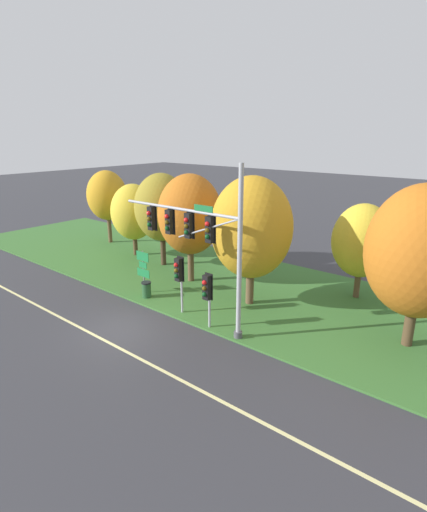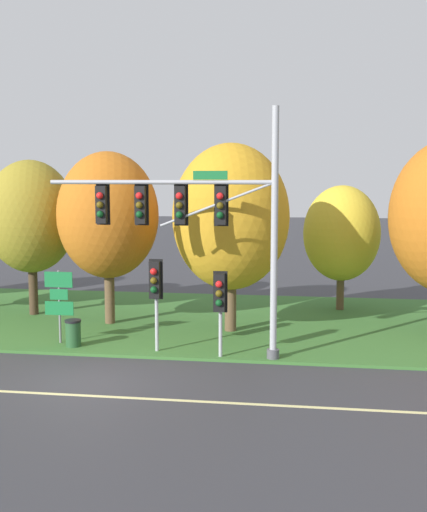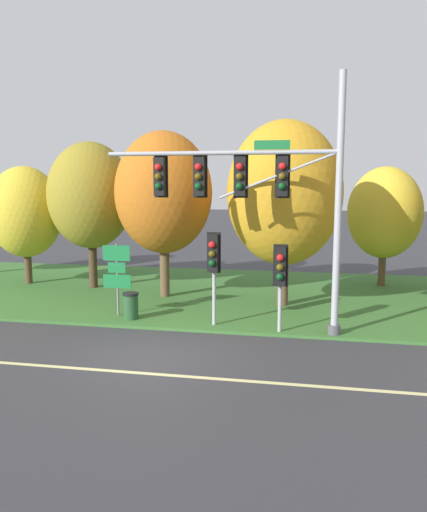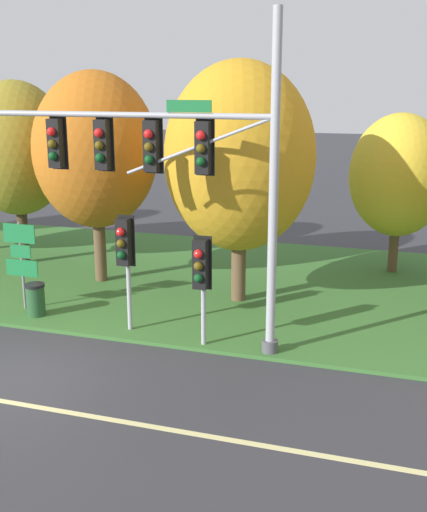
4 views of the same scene
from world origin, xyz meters
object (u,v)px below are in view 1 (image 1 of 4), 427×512
route_sign_post (143,267)px  trash_bin (146,289)px  tree_behind_signpost (162,208)px  tree_left_of_mast (133,212)px  pedestrian_signal_further_along (207,290)px  tree_mid_verge (190,215)px  tree_nearest_road (107,196)px  tree_right_far (362,241)px  pedestrian_signal_near_kerb (179,273)px  tree_tall_centre (252,228)px  tree_furthest_back (421,252)px  traffic_signal_mast (198,235)px

route_sign_post → trash_bin: bearing=-30.8°
tree_behind_signpost → tree_left_of_mast: bearing=175.2°
pedestrian_signal_further_along → tree_mid_verge: tree_mid_verge is taller
tree_behind_signpost → tree_mid_verge: tree_mid_verge is taller
pedestrian_signal_further_along → tree_nearest_road: size_ratio=0.46×
tree_nearest_road → tree_right_far: size_ratio=1.12×
tree_nearest_road → tree_mid_verge: tree_mid_verge is taller
pedestrian_signal_near_kerb → tree_mid_verge: 5.31m
route_sign_post → tree_tall_centre: 6.89m
tree_left_of_mast → tree_tall_centre: 12.30m
tree_tall_centre → route_sign_post: bearing=-154.6°
tree_left_of_mast → tree_furthest_back: size_ratio=0.76×
traffic_signal_mast → tree_right_far: traffic_signal_mast is taller
tree_mid_verge → pedestrian_signal_further_along: bearing=-40.8°
route_sign_post → tree_right_far: size_ratio=0.47×
traffic_signal_mast → pedestrian_signal_further_along: 2.66m
tree_mid_verge → tree_right_far: tree_mid_verge is taller
tree_left_of_mast → tree_nearest_road: bearing=167.1°
pedestrian_signal_further_along → tree_mid_verge: bearing=139.2°
tree_nearest_road → route_sign_post: bearing=-27.7°
tree_behind_signpost → trash_bin: tree_behind_signpost is taller
tree_furthest_back → tree_left_of_mast: bearing=176.4°
route_sign_post → pedestrian_signal_near_kerb: bearing=-11.0°
tree_tall_centre → tree_furthest_back: bearing=5.0°
pedestrian_signal_further_along → route_sign_post: size_ratio=1.09×
tree_furthest_back → tree_behind_signpost: bearing=176.6°
tree_behind_signpost → tree_furthest_back: size_ratio=0.90×
route_sign_post → tree_right_far: tree_right_far is taller
tree_furthest_back → tree_nearest_road: bearing=174.6°
pedestrian_signal_further_along → tree_mid_verge: size_ratio=0.41×
route_sign_post → tree_left_of_mast: (-6.37, 4.72, 1.75)m
traffic_signal_mast → tree_furthest_back: (8.69, 4.32, -0.20)m
pedestrian_signal_near_kerb → tree_right_far: size_ratio=0.57×
pedestrian_signal_near_kerb → tree_tall_centre: size_ratio=0.44×
tree_left_of_mast → tree_mid_verge: tree_mid_verge is taller
route_sign_post → tree_nearest_road: size_ratio=0.42×
tree_furthest_back → trash_bin: 14.29m
tree_left_of_mast → trash_bin: tree_left_of_mast is taller
pedestrian_signal_further_along → tree_behind_signpost: bearing=147.9°
route_sign_post → tree_nearest_road: 12.65m
pedestrian_signal_near_kerb → trash_bin: 3.52m
tree_tall_centre → trash_bin: tree_tall_centre is taller
pedestrian_signal_further_along → tree_behind_signpost: tree_behind_signpost is taller
tree_tall_centre → tree_right_far: tree_tall_centre is taller
tree_mid_verge → tree_behind_signpost: bearing=162.8°
tree_nearest_road → tree_right_far: 21.11m
tree_mid_verge → tree_nearest_road: bearing=168.0°
tree_behind_signpost → tree_right_far: (13.00, 2.94, -0.79)m
tree_nearest_road → tree_left_of_mast: tree_nearest_road is taller
pedestrian_signal_near_kerb → tree_right_far: bearing=51.5°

